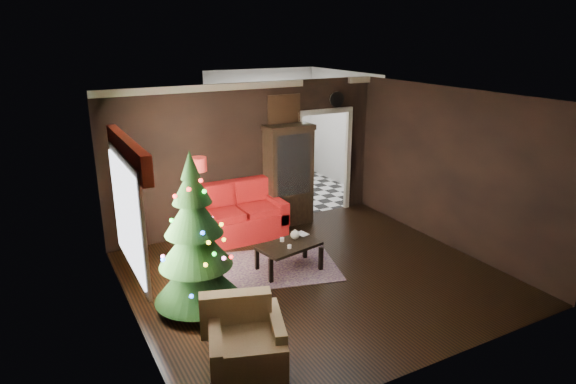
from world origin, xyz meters
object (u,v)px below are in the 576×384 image
armchair (247,341)px  kitchen_table (284,182)px  floor_lamp (201,208)px  wall_clock (337,99)px  christmas_tree (195,239)px  coffee_table (289,257)px  curio_cabinet (288,177)px  loveseat (240,212)px  teapot (295,235)px

armchair → kitchen_table: bearing=76.9°
floor_lamp → wall_clock: bearing=13.0°
christmas_tree → armchair: 1.74m
christmas_tree → coffee_table: (1.67, 0.44, -0.82)m
curio_cabinet → armchair: 4.77m
loveseat → curio_cabinet: bearing=10.8°
christmas_tree → teapot: christmas_tree is taller
curio_cabinet → christmas_tree: bearing=-139.2°
curio_cabinet → coffee_table: size_ratio=1.95×
curio_cabinet → teapot: (-0.81, -1.73, -0.42)m
floor_lamp → armchair: (-0.65, -3.38, -0.37)m
loveseat → kitchen_table: size_ratio=2.27×
coffee_table → wall_clock: size_ratio=3.05×
loveseat → christmas_tree: 2.63m
teapot → floor_lamp: bearing=135.5°
curio_cabinet → christmas_tree: christmas_tree is taller
christmas_tree → curio_cabinet: bearing=40.8°
loveseat → armchair: (-1.50, -3.72, -0.04)m
curio_cabinet → kitchen_table: (0.65, 1.43, -0.57)m
armchair → wall_clock: bearing=65.4°
loveseat → curio_cabinet: (1.15, 0.22, 0.45)m
loveseat → teapot: (0.34, -1.51, 0.03)m
floor_lamp → wall_clock: (3.20, 0.74, 1.55)m
teapot → wall_clock: bearing=43.4°
coffee_table → kitchen_table: bearing=63.4°
curio_cabinet → floor_lamp: curio_cabinet is taller
floor_lamp → christmas_tree: christmas_tree is taller
christmas_tree → armchair: bearing=-89.4°
floor_lamp → kitchen_table: (2.65, 1.99, -0.46)m
teapot → christmas_tree: bearing=-162.8°
floor_lamp → kitchen_table: bearing=36.9°
curio_cabinet → coffee_table: 2.23m
christmas_tree → wall_clock: wall_clock is taller
armchair → teapot: size_ratio=5.16×
floor_lamp → kitchen_table: 3.34m
coffee_table → teapot: (0.18, 0.13, 0.30)m
loveseat → kitchen_table: bearing=42.5°
armchair → curio_cabinet: bearing=74.6°
kitchen_table → floor_lamp: bearing=-143.1°
armchair → wall_clock: 5.96m
armchair → coffee_table: bearing=70.1°
coffee_table → christmas_tree: bearing=-165.1°
armchair → kitchen_table: 6.30m
armchair → floor_lamp: bearing=97.6°
floor_lamp → wall_clock: wall_clock is taller
curio_cabinet → coffee_table: curio_cabinet is taller
wall_clock → armchair: bearing=-133.0°
coffee_table → curio_cabinet: bearing=61.8°
armchair → teapot: (1.84, 2.22, 0.07)m
wall_clock → floor_lamp: bearing=-167.0°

